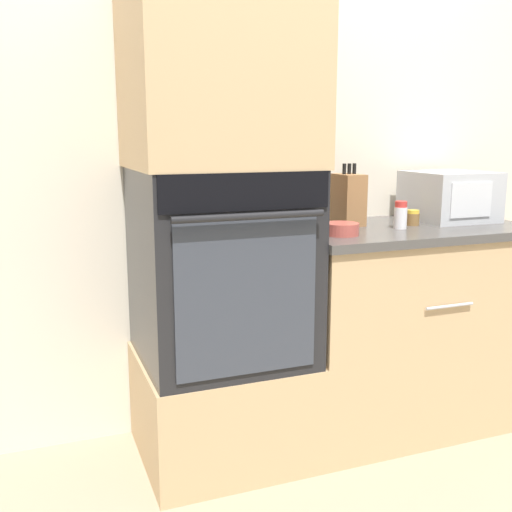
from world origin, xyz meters
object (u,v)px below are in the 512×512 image
at_px(microwave, 449,196).
at_px(knife_block, 348,199).
at_px(bowl, 341,229).
at_px(condiment_jar_mid, 301,219).
at_px(wall_oven, 221,265).
at_px(condiment_jar_far, 401,215).
at_px(condiment_jar_near, 413,218).

relative_size(microwave, knife_block, 1.30).
height_order(microwave, knife_block, knife_block).
height_order(microwave, bowl, microwave).
xyz_separation_m(microwave, condiment_jar_mid, (-0.73, 0.02, -0.07)).
bearing_deg(knife_block, wall_oven, -169.72).
bearing_deg(condiment_jar_far, microwave, 20.93).
distance_m(knife_block, bowl, 0.29).
bearing_deg(condiment_jar_near, condiment_jar_far, -150.78).
relative_size(knife_block, condiment_jar_near, 3.98).
distance_m(condiment_jar_mid, condiment_jar_far, 0.41).
relative_size(wall_oven, microwave, 2.16).
relative_size(condiment_jar_mid, condiment_jar_far, 0.70).
xyz_separation_m(bowl, condiment_jar_far, (0.31, 0.06, 0.03)).
xyz_separation_m(microwave, knife_block, (-0.50, 0.03, 0.00)).
distance_m(bowl, condiment_jar_far, 0.32).
xyz_separation_m(knife_block, condiment_jar_far, (0.15, -0.17, -0.06)).
bearing_deg(condiment_jar_mid, knife_block, 3.79).
height_order(bowl, condiment_jar_near, condiment_jar_near).
distance_m(bowl, condiment_jar_near, 0.43).
bearing_deg(condiment_jar_mid, condiment_jar_far, -21.75).
relative_size(bowl, condiment_jar_far, 1.21).
bearing_deg(bowl, condiment_jar_mid, 109.43).
relative_size(knife_block, condiment_jar_far, 2.31).
bearing_deg(condiment_jar_near, condiment_jar_mid, 168.92).
bearing_deg(condiment_jar_near, wall_oven, -179.94).
xyz_separation_m(wall_oven, condiment_jar_mid, (0.38, 0.10, 0.15)).
height_order(microwave, condiment_jar_far, microwave).
xyz_separation_m(microwave, condiment_jar_near, (-0.25, -0.08, -0.08)).
relative_size(condiment_jar_near, condiment_jar_mid, 0.82).
bearing_deg(condiment_jar_far, wall_oven, 175.77).
bearing_deg(wall_oven, bowl, -13.90).
height_order(condiment_jar_near, condiment_jar_far, condiment_jar_far).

